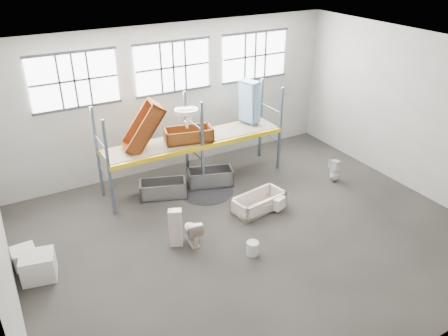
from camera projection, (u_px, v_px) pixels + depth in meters
floor at (250, 235)px, 12.58m from camera, size 12.00×10.00×0.10m
ceiling at (256, 53)px, 10.24m from camera, size 12.00×10.00×0.10m
wall_back at (173, 98)px, 15.33m from camera, size 12.00×0.10×5.00m
wall_front at (415, 266)px, 7.49m from camera, size 12.00×0.10×5.00m
wall_right at (415, 113)px, 14.04m from camera, size 0.10×10.00×5.00m
window_left at (74, 80)px, 13.35m from camera, size 2.60×0.04×1.60m
window_mid at (173, 67)px, 14.74m from camera, size 2.60×0.04×1.60m
window_right at (255, 56)px, 16.13m from camera, size 2.60×0.04×1.60m
rack_upright_la at (109, 169)px, 12.81m from camera, size 0.08×0.08×3.00m
rack_upright_lb at (98, 153)px, 13.74m from camera, size 0.08×0.08×3.00m
rack_upright_ma at (202, 147)px, 14.12m from camera, size 0.08×0.08×3.00m
rack_upright_mb at (186, 134)px, 15.05m from camera, size 0.08×0.08×3.00m
rack_upright_ra at (280, 130)px, 15.42m from camera, size 0.08×0.08×3.00m
rack_upright_rb at (261, 119)px, 16.35m from camera, size 0.08×0.08×3.00m
rack_beam_front at (202, 147)px, 14.12m from camera, size 6.00×0.10×0.14m
rack_beam_back at (186, 134)px, 15.05m from camera, size 6.00×0.10×0.14m
shelf_deck at (194, 139)px, 14.55m from camera, size 5.90×1.10×0.03m
wet_patch at (206, 191)px, 14.65m from camera, size 1.80×1.80×0.00m
bathtub_beige at (259, 202)px, 13.59m from camera, size 1.74×1.02×0.48m
cistern_spare at (279, 204)px, 13.45m from camera, size 0.44×0.32×0.38m
sink_in_tub at (248, 216)px, 13.06m from camera, size 0.62×0.62×0.17m
toilet_beige at (192, 231)px, 12.05m from camera, size 0.47×0.76×0.74m
cistern_tall at (176, 228)px, 11.87m from camera, size 0.42×0.35×1.10m
toilet_white at (335, 170)px, 15.10m from camera, size 0.43×0.42×0.82m
steel_tub_left at (163, 189)px, 14.26m from camera, size 1.60×1.13×0.53m
steel_tub_right at (210, 177)px, 14.95m from camera, size 1.63×1.13×0.54m
rust_tub_flat at (189, 135)px, 14.22m from camera, size 1.63×1.02×0.43m
rust_tub_tilted at (143, 127)px, 13.51m from camera, size 1.45×0.97×1.64m
sink_on_shelf at (187, 127)px, 14.05m from camera, size 0.85×0.73×0.65m
blue_tub_upright at (249, 102)px, 15.31m from camera, size 0.65×0.79×1.45m
bucket at (253, 248)px, 11.66m from camera, size 0.34×0.34×0.37m
carton_near at (38, 266)px, 10.79m from camera, size 0.90×0.82×0.67m
carton_far at (24, 257)px, 11.28m from camera, size 0.59×0.59×0.47m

